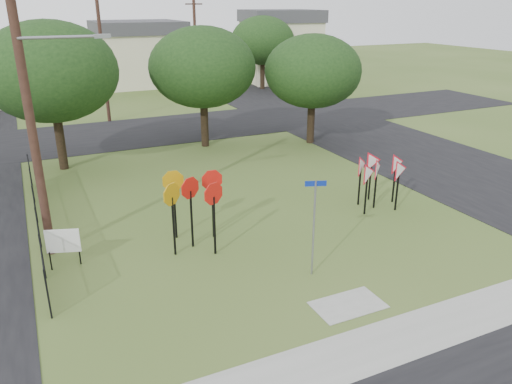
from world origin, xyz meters
The scene contains 20 objects.
ground centered at (0.00, 0.00, 0.00)m, with size 140.00×140.00×0.00m, color #3D5620.
sidewalk centered at (0.00, -4.20, 0.01)m, with size 30.00×1.60×0.02m, color gray.
planting_strip centered at (0.00, -5.40, 0.01)m, with size 30.00×0.80×0.02m, color #3D5620.
street_right centered at (12.00, 10.00, 0.01)m, with size 8.00×50.00×0.02m, color black.
street_far centered at (0.00, 20.00, 0.01)m, with size 60.00×8.00×0.02m, color black.
curb_pad centered at (0.00, -2.40, 0.01)m, with size 2.00×1.20×0.02m, color gray.
street_name_sign centered at (-0.03, -0.47, 1.77)m, with size 0.61×0.25×3.10m.
stop_sign_cluster centered at (-2.72, 2.96, 1.90)m, with size 2.40×1.99×2.57m.
yield_sign_cluster centered at (5.26, 3.16, 1.64)m, with size 2.80×1.60×2.22m.
info_board centered at (-6.95, 3.27, 0.89)m, with size 1.02×0.37×1.32m.
utility_pole_main centered at (-7.24, 4.50, 5.21)m, with size 3.55×0.33×10.00m.
far_pole_a centered at (-2.00, 24.00, 4.60)m, with size 1.40×0.24×9.00m.
far_pole_b centered at (6.00, 28.00, 4.35)m, with size 1.40×0.24×8.50m.
fence_run centered at (-7.60, 6.25, 0.78)m, with size 0.05×11.55×1.50m.
house_mid centered at (4.00, 40.00, 3.15)m, with size 8.40×8.40×6.20m.
house_right centered at (18.00, 36.00, 3.65)m, with size 8.30×8.30×7.20m.
tree_near_left centered at (-6.00, 14.00, 4.86)m, with size 6.40×6.40×7.27m.
tree_near_mid centered at (2.00, 15.00, 4.54)m, with size 6.00×6.00×6.80m.
tree_near_right centered at (8.00, 13.00, 4.22)m, with size 5.60×5.60×6.33m.
tree_far_right centered at (14.00, 32.00, 4.54)m, with size 6.00×6.00×6.80m.
Camera 1 is at (-7.44, -12.12, 8.00)m, focal length 35.00 mm.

